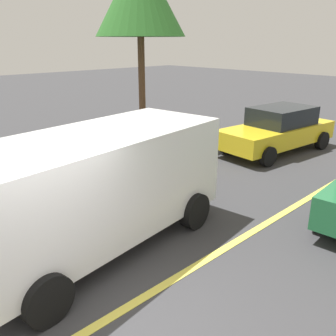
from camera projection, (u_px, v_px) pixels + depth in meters
ground_plane at (92, 329)px, 4.99m from camera, size 80.00×80.00×0.00m
lane_marking_centre at (227, 247)px, 6.94m from camera, size 28.00×0.16×0.01m
white_van at (96, 184)px, 6.61m from camera, size 5.41×2.79×2.20m
car_yellow_behind_van at (278, 129)px, 12.77m from camera, size 4.73×2.32×1.56m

